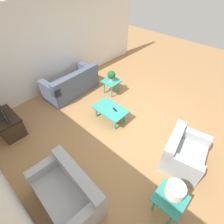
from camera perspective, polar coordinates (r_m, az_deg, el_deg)
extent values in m
plane|color=#A87A4C|center=(4.87, 5.38, -3.76)|extent=(14.00, 14.00, 0.00)
cube|color=white|center=(6.11, -18.10, 19.91)|extent=(0.12, 7.20, 2.70)
cube|color=#4C566B|center=(6.02, -13.14, 8.12)|extent=(0.92, 1.78, 0.43)
cube|color=#4C566B|center=(5.58, -11.68, 10.45)|extent=(0.28, 1.75, 0.39)
cube|color=#4C566B|center=(6.25, -8.10, 13.88)|extent=(0.85, 0.24, 0.25)
cube|color=#4C566B|center=(5.51, -19.83, 7.35)|extent=(0.85, 0.24, 0.25)
cube|color=#A8ADB2|center=(4.23, 22.32, -13.30)|extent=(0.95, 1.10, 0.43)
cube|color=#A8ADB2|center=(3.94, 19.79, -8.68)|extent=(0.38, 0.99, 0.32)
cube|color=#A8ADB2|center=(3.73, 22.02, -15.07)|extent=(0.79, 0.31, 0.21)
cube|color=#A8ADB2|center=(4.27, 24.78, -6.81)|extent=(0.79, 0.31, 0.21)
cube|color=#A8ADB2|center=(3.64, -14.57, -25.03)|extent=(1.41, 0.87, 0.43)
cube|color=#A8ADB2|center=(3.34, -11.37, -19.78)|extent=(1.37, 0.29, 0.32)
cube|color=#A8ADB2|center=(3.66, -20.57, -15.99)|extent=(0.21, 0.78, 0.21)
cube|color=#A8ADB2|center=(3.13, -9.00, -30.76)|extent=(0.21, 0.78, 0.21)
cube|color=teal|center=(4.73, -0.58, 0.86)|extent=(0.92, 0.58, 0.04)
cylinder|color=teal|center=(4.80, 4.15, -1.67)|extent=(0.05, 0.05, 0.34)
cylinder|color=teal|center=(5.15, -2.01, 2.13)|extent=(0.05, 0.05, 0.34)
cylinder|color=teal|center=(4.59, 1.07, -4.12)|extent=(0.05, 0.05, 0.34)
cylinder|color=teal|center=(4.96, -5.12, 0.02)|extent=(0.05, 0.05, 0.34)
cube|color=teal|center=(5.68, -0.19, 10.03)|extent=(0.51, 0.51, 0.04)
cylinder|color=teal|center=(5.82, 2.19, 8.10)|extent=(0.04, 0.04, 0.44)
cylinder|color=teal|center=(6.01, -0.26, 9.34)|extent=(0.04, 0.04, 0.44)
cylinder|color=teal|center=(5.62, -0.10, 6.67)|extent=(0.04, 0.04, 0.44)
cylinder|color=teal|center=(5.81, -2.57, 8.00)|extent=(0.04, 0.04, 0.44)
cube|color=teal|center=(3.41, 18.52, -25.25)|extent=(0.51, 0.51, 0.04)
cylinder|color=teal|center=(3.70, 21.52, -26.04)|extent=(0.04, 0.04, 0.44)
cylinder|color=teal|center=(3.71, 16.58, -23.34)|extent=(0.04, 0.04, 0.44)
cylinder|color=teal|center=(3.56, 18.77, -30.25)|extent=(0.04, 0.04, 0.44)
cylinder|color=teal|center=(3.56, 13.52, -27.32)|extent=(0.04, 0.04, 0.44)
cube|color=#38281E|center=(5.20, -30.89, -3.40)|extent=(0.87, 0.50, 0.54)
cube|color=black|center=(5.05, -31.87, -1.42)|extent=(0.89, 0.52, 0.04)
cube|color=#2D2D2D|center=(5.03, -31.99, -1.17)|extent=(0.26, 0.16, 0.02)
cylinder|color=#B2ADA3|center=(5.64, -0.19, 10.64)|extent=(0.15, 0.15, 0.11)
sphere|color=#195B28|center=(5.56, -0.20, 12.06)|extent=(0.25, 0.25, 0.25)
cylinder|color=#333333|center=(3.30, 19.02, -24.41)|extent=(0.11, 0.11, 0.21)
cylinder|color=white|center=(3.12, 19.92, -22.87)|extent=(0.31, 0.31, 0.20)
cube|color=black|center=(4.68, 0.96, 0.79)|extent=(0.16, 0.08, 0.02)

